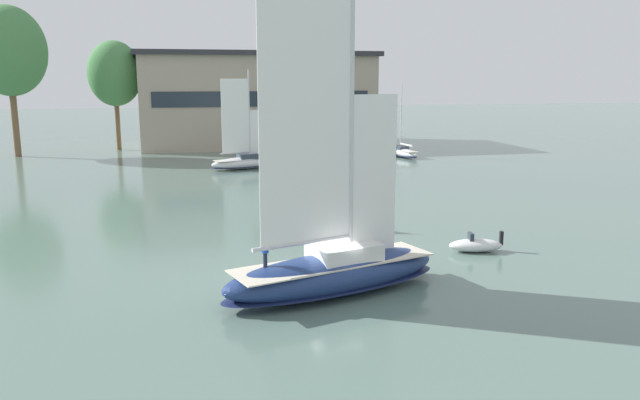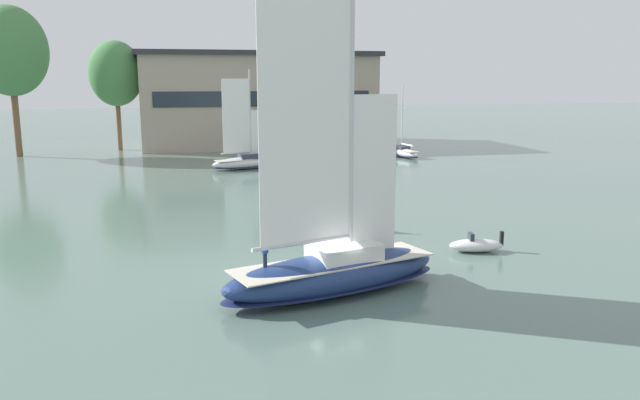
% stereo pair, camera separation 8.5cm
% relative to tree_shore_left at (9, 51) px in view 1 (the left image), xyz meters
% --- Properties ---
extents(ground_plane, '(400.00, 400.00, 0.00)m').
position_rel_tree_shore_left_xyz_m(ground_plane, '(27.84, -62.44, -13.87)').
color(ground_plane, slate).
extents(waterfront_building, '(35.92, 19.07, 14.31)m').
position_rel_tree_shore_left_xyz_m(waterfront_building, '(33.41, 8.02, -6.68)').
color(waterfront_building, tan).
rests_on(waterfront_building, ground).
extents(tree_shore_left, '(9.62, 9.62, 19.81)m').
position_rel_tree_shore_left_xyz_m(tree_shore_left, '(0.00, 0.00, 0.00)').
color(tree_shore_left, brown).
rests_on(tree_shore_left, ground).
extents(tree_shore_center, '(7.64, 7.64, 15.73)m').
position_rel_tree_shore_left_xyz_m(tree_shore_center, '(12.71, 4.97, -2.86)').
color(tree_shore_center, brown).
rests_on(tree_shore_center, ground).
extents(sailboat_main, '(12.37, 6.58, 16.35)m').
position_rel_tree_shore_left_xyz_m(sailboat_main, '(27.86, -62.43, -12.61)').
color(sailboat_main, navy).
rests_on(sailboat_main, ground).
extents(sailboat_moored_near_marina, '(8.61, 4.53, 11.41)m').
position_rel_tree_shore_left_xyz_m(sailboat_moored_near_marina, '(28.53, -18.69, -12.94)').
color(sailboat_moored_near_marina, silver).
rests_on(sailboat_moored_near_marina, ground).
extents(sailboat_moored_mid_channel, '(3.07, 7.22, 9.63)m').
position_rel_tree_shore_left_xyz_m(sailboat_moored_mid_channel, '(50.38, -12.49, -13.21)').
color(sailboat_moored_mid_channel, silver).
rests_on(sailboat_moored_mid_channel, ground).
extents(motor_tender, '(3.49, 1.91, 1.27)m').
position_rel_tree_shore_left_xyz_m(motor_tender, '(38.20, -57.26, -13.45)').
color(motor_tender, silver).
rests_on(motor_tender, ground).
extents(channel_buoy, '(1.21, 1.21, 2.18)m').
position_rel_tree_shore_left_xyz_m(channel_buoy, '(33.33, -50.75, -13.00)').
color(channel_buoy, yellow).
rests_on(channel_buoy, ground).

